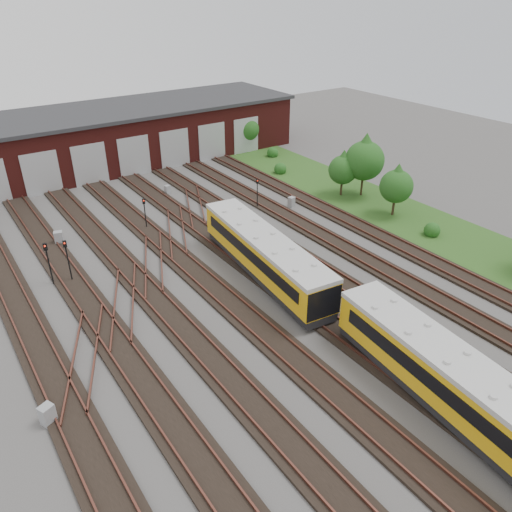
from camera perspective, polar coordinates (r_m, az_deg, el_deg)
ground at (r=31.34m, az=6.15°, el=-9.40°), size 120.00×120.00×0.00m
track_network at (r=31.53m, az=5.22°, el=-8.83°), size 30.40×70.00×0.33m
maintenance_shed at (r=62.61m, az=-18.58°, el=12.51°), size 51.00×12.50×6.35m
grass_verge at (r=49.38m, az=15.59°, el=4.77°), size 8.00×55.00×0.05m
metro_train at (r=27.34m, az=21.47°, el=-13.20°), size 4.21×47.02×3.06m
signal_mast_0 at (r=38.31m, az=-22.70°, el=-0.23°), size 0.30×0.29×3.30m
signal_mast_1 at (r=38.10m, az=-20.77°, el=0.00°), size 0.28×0.27×3.35m
signal_mast_2 at (r=44.89m, az=-12.61°, el=5.20°), size 0.25×0.24×2.83m
signal_mast_3 at (r=48.01m, az=0.15°, el=7.58°), size 0.25×0.23×2.96m
relay_cabinet_0 at (r=27.84m, az=-22.73°, el=-16.38°), size 0.84×0.78×1.12m
relay_cabinet_1 at (r=44.76m, az=-21.61°, el=1.94°), size 0.82×0.74×1.13m
relay_cabinet_2 at (r=32.95m, az=8.11°, el=-6.26°), size 0.69×0.60×1.04m
relay_cabinet_3 at (r=52.87m, az=-10.10°, el=7.50°), size 0.58×0.51×0.86m
relay_cabinet_4 at (r=48.91m, az=4.07°, el=6.18°), size 0.71×0.64×1.01m
tree_0 at (r=65.70m, az=-0.95°, el=14.58°), size 2.90×2.90×4.81m
tree_1 at (r=51.42m, az=9.93°, el=10.05°), size 2.90×2.90×4.81m
tree_2 at (r=51.45m, az=12.35°, el=11.10°), size 3.92×3.92×6.50m
tree_3 at (r=47.68m, az=15.80°, el=8.09°), size 3.06×3.06×5.07m
bush_0 at (r=45.61m, az=19.52°, el=3.02°), size 1.39×1.39×1.39m
bush_1 at (r=57.90m, az=2.79°, el=10.10°), size 1.41×1.41×1.41m
bush_2 at (r=63.76m, az=1.92°, el=11.90°), size 1.41×1.41×1.41m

